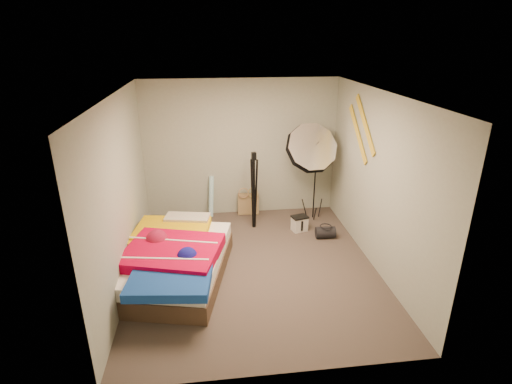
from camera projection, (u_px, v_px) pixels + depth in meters
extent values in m
plane|color=#4B413A|center=(254.00, 267.00, 5.87)|extent=(4.00, 4.00, 0.00)
plane|color=silver|center=(254.00, 94.00, 4.95)|extent=(4.00, 4.00, 0.00)
plane|color=#97A08F|center=(241.00, 149.00, 7.25)|extent=(3.50, 0.00, 3.50)
plane|color=#97A08F|center=(281.00, 267.00, 3.56)|extent=(3.50, 0.00, 3.50)
plane|color=#97A08F|center=(121.00, 194.00, 5.20)|extent=(0.00, 4.00, 4.00)
plane|color=#97A08F|center=(378.00, 182.00, 5.61)|extent=(0.00, 4.00, 4.00)
cube|color=#9E8559|center=(248.00, 204.00, 7.56)|extent=(0.41, 0.20, 0.41)
cylinder|color=#59C1DA|center=(211.00, 197.00, 7.41)|extent=(0.15, 0.23, 0.76)
cube|color=silver|center=(299.00, 224.00, 6.92)|extent=(0.29, 0.24, 0.25)
cylinder|color=black|center=(325.00, 232.00, 6.68)|extent=(0.33, 0.21, 0.20)
cube|color=gold|center=(365.00, 124.00, 5.90)|extent=(0.02, 0.91, 0.78)
cube|color=gold|center=(358.00, 134.00, 6.21)|extent=(0.02, 0.91, 0.78)
cube|color=#4F392A|center=(174.00, 269.00, 5.58)|extent=(1.74, 2.18, 0.25)
cube|color=white|center=(173.00, 256.00, 5.50)|extent=(1.70, 2.14, 0.17)
cube|color=#D5AC09|center=(171.00, 233.00, 5.87)|extent=(1.19, 1.08, 0.14)
cube|color=#C2002D|center=(173.00, 253.00, 5.31)|extent=(1.45, 1.32, 0.15)
cube|color=#1746A8|center=(170.00, 280.00, 4.77)|extent=(1.05, 0.88, 0.12)
cube|color=#C99596|center=(187.00, 220.00, 6.20)|extent=(0.72, 0.43, 0.14)
cylinder|color=black|center=(315.00, 181.00, 7.20)|extent=(0.03, 0.03, 1.45)
cube|color=black|center=(317.00, 144.00, 6.95)|extent=(0.06, 0.06, 0.09)
cone|color=white|center=(310.00, 149.00, 6.84)|extent=(1.08, 0.77, 1.07)
cylinder|color=black|center=(254.00, 194.00, 6.87)|extent=(0.05, 0.05, 1.24)
cube|color=black|center=(254.00, 156.00, 6.62)|extent=(0.08, 0.08, 0.13)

